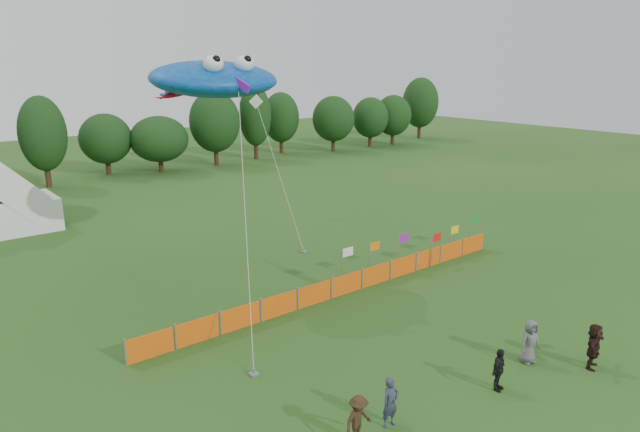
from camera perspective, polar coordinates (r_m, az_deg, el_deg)
ground at (r=20.37m, az=11.16°, el=-17.87°), size 160.00×160.00×0.00m
treeline at (r=58.00m, az=-23.66°, el=7.23°), size 104.57×8.78×8.36m
tent_right at (r=43.06m, az=-28.23°, el=1.05°), size 5.06×4.05×3.57m
barrier_fence at (r=28.05m, az=2.65°, el=-6.81°), size 21.90×0.06×1.00m
flag_row at (r=31.49m, az=9.47°, el=-2.82°), size 10.73×0.83×2.15m
spectator_a at (r=18.67m, az=7.05°, el=-18.01°), size 0.61×0.41×1.66m
spectator_c at (r=17.89m, az=3.85°, el=-19.71°), size 1.08×0.69×1.59m
spectator_d at (r=21.21m, az=17.43°, el=-14.45°), size 0.96×0.55×1.55m
spectator_e at (r=23.27m, az=20.23°, el=-11.70°), size 0.91×0.66×1.71m
spectator_f at (r=23.81m, az=25.71°, el=-11.63°), size 1.70×1.04×1.75m
stingray_kite at (r=29.24m, az=-10.83°, el=13.30°), size 7.57×18.28×11.36m
small_kite_white at (r=39.81m, az=-5.03°, el=7.09°), size 4.41×11.00×8.66m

